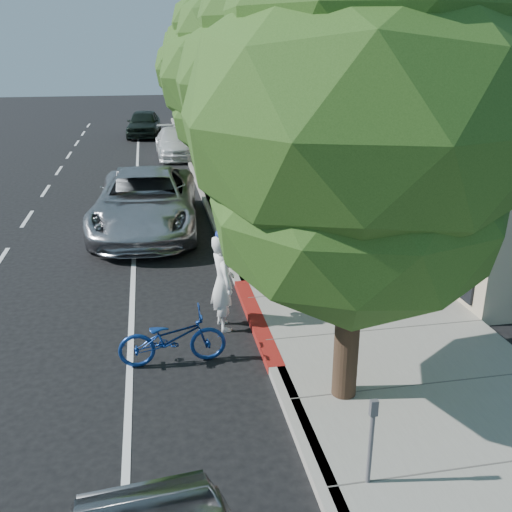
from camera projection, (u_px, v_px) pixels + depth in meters
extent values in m
plane|color=black|center=(266.00, 347.00, 11.14)|extent=(120.00, 120.00, 0.00)
cube|color=gray|center=(285.00, 220.00, 18.88)|extent=(4.60, 56.00, 0.15)
cube|color=#9E998E|center=(216.00, 224.00, 18.48)|extent=(0.30, 56.00, 0.15)
cube|color=maroon|center=(256.00, 320.00, 12.03)|extent=(0.32, 4.00, 0.15)
cube|color=#B6AC8C|center=(383.00, 88.00, 28.15)|extent=(10.00, 36.00, 7.00)
cylinder|color=black|center=(347.00, 331.00, 9.00)|extent=(0.40, 0.40, 2.61)
ellipsoid|color=#284D17|center=(355.00, 205.00, 8.28)|extent=(4.32, 4.32, 3.45)
ellipsoid|color=#284D17|center=(361.00, 116.00, 7.84)|extent=(5.08, 5.08, 4.06)
ellipsoid|color=#284D17|center=(367.00, 10.00, 7.37)|extent=(3.81, 3.81, 3.05)
cylinder|color=black|center=(269.00, 220.00, 14.51)|extent=(0.40, 0.40, 2.67)
ellipsoid|color=#284D17|center=(270.00, 137.00, 13.78)|extent=(3.86, 3.86, 3.09)
ellipsoid|color=#284D17|center=(270.00, 81.00, 13.32)|extent=(4.54, 4.54, 3.64)
ellipsoid|color=#284D17|center=(271.00, 18.00, 12.84)|extent=(3.41, 3.41, 2.73)
cylinder|color=black|center=(234.00, 173.00, 20.05)|extent=(0.40, 0.40, 2.57)
ellipsoid|color=#284D17|center=(233.00, 114.00, 19.35)|extent=(4.27, 4.27, 3.41)
ellipsoid|color=#284D17|center=(233.00, 76.00, 18.91)|extent=(5.02, 5.02, 4.02)
ellipsoid|color=#284D17|center=(232.00, 33.00, 18.45)|extent=(3.76, 3.76, 3.01)
cylinder|color=black|center=(214.00, 143.00, 25.54)|extent=(0.40, 0.40, 2.79)
ellipsoid|color=#284D17|center=(213.00, 92.00, 24.78)|extent=(3.86, 3.86, 3.09)
ellipsoid|color=#284D17|center=(212.00, 59.00, 24.30)|extent=(4.55, 4.55, 3.64)
ellipsoid|color=#284D17|center=(211.00, 23.00, 23.80)|extent=(3.41, 3.41, 2.73)
cylinder|color=black|center=(201.00, 128.00, 31.13)|extent=(0.40, 0.40, 2.45)
ellipsoid|color=#284D17|center=(200.00, 92.00, 30.45)|extent=(4.08, 4.08, 3.26)
ellipsoid|color=#284D17|center=(199.00, 69.00, 30.04)|extent=(4.80, 4.80, 3.84)
ellipsoid|color=#284D17|center=(199.00, 43.00, 29.60)|extent=(3.60, 3.60, 2.88)
cylinder|color=black|center=(192.00, 116.00, 36.66)|extent=(0.40, 0.40, 2.40)
ellipsoid|color=#284D17|center=(191.00, 86.00, 36.00)|extent=(3.91, 3.91, 3.12)
ellipsoid|color=#284D17|center=(190.00, 66.00, 35.60)|extent=(4.59, 4.59, 3.68)
ellipsoid|color=#284D17|center=(190.00, 45.00, 35.17)|extent=(3.45, 3.45, 2.76)
imported|color=white|center=(223.00, 283.00, 11.56)|extent=(0.60, 0.81, 2.02)
imported|color=navy|center=(172.00, 338.00, 10.40)|extent=(1.98, 0.72, 1.03)
imported|color=#B4B3B8|center=(146.00, 202.00, 17.80)|extent=(3.57, 6.90, 1.86)
imported|color=black|center=(146.00, 197.00, 18.75)|extent=(1.80, 5.08, 1.67)
imported|color=white|center=(176.00, 143.00, 29.74)|extent=(2.09, 4.97, 1.43)
imported|color=black|center=(144.00, 123.00, 36.26)|extent=(2.38, 4.96, 1.63)
imported|color=black|center=(325.00, 183.00, 19.94)|extent=(1.02, 1.01, 1.66)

